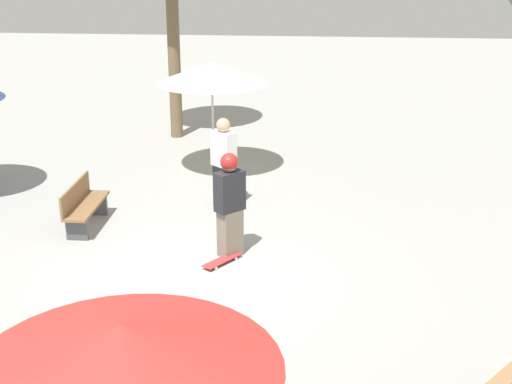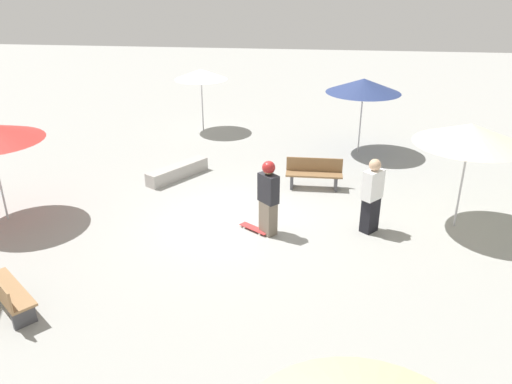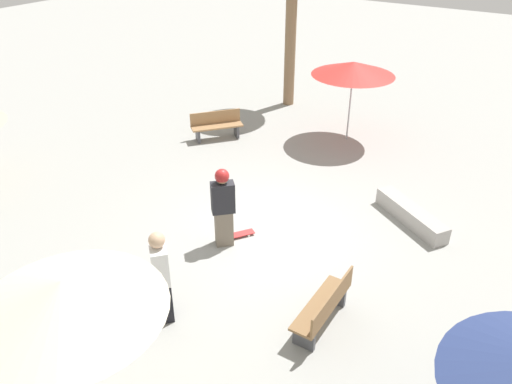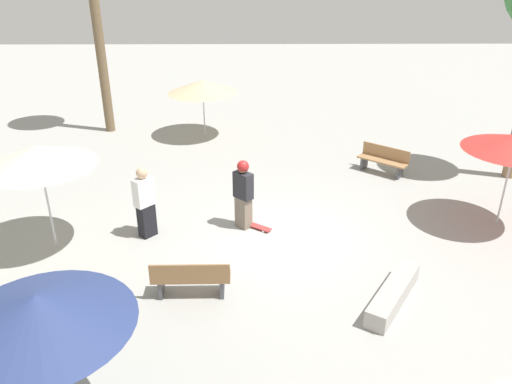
{
  "view_description": "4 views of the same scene",
  "coord_description": "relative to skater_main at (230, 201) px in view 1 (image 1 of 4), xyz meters",
  "views": [
    {
      "loc": [
        -1.98,
        10.24,
        5.16
      ],
      "look_at": [
        -1.01,
        -0.48,
        1.31
      ],
      "focal_mm": 50.0,
      "sensor_mm": 36.0,
      "label": 1
    },
    {
      "loc": [
        -10.93,
        -1.85,
        5.72
      ],
      "look_at": [
        -0.43,
        -0.57,
        1.02
      ],
      "focal_mm": 35.0,
      "sensor_mm": 36.0,
      "label": 2
    },
    {
      "loc": [
        4.88,
        -7.96,
        6.51
      ],
      "look_at": [
        0.0,
        -0.43,
        1.25
      ],
      "focal_mm": 35.0,
      "sensor_mm": 36.0,
      "label": 3
    },
    {
      "loc": [
        10.74,
        -0.67,
        6.33
      ],
      "look_at": [
        -0.0,
        -0.56,
        1.23
      ],
      "focal_mm": 35.0,
      "sensor_mm": 36.0,
      "label": 4
    }
  ],
  "objects": [
    {
      "name": "skater_main",
      "position": [
        0.0,
        0.0,
        0.0
      ],
      "size": [
        0.53,
        0.53,
        1.83
      ],
      "rotation": [
        0.0,
        0.0,
        0.78
      ],
      "color": "#726656",
      "rests_on": "ground_plane"
    },
    {
      "name": "bench_far",
      "position": [
        2.9,
        -1.03,
        -0.56
      ],
      "size": [
        0.46,
        1.6,
        0.85
      ],
      "rotation": [
        0.0,
        0.0,
        1.58
      ],
      "color": "#47474C",
      "rests_on": "ground_plane"
    },
    {
      "name": "bystander_watching",
      "position": [
        0.42,
        -2.38,
        -0.07
      ],
      "size": [
        0.56,
        0.54,
        1.83
      ],
      "rotation": [
        0.0,
        0.0,
        5.56
      ],
      "color": "black",
      "rests_on": "ground_plane"
    },
    {
      "name": "skateboard",
      "position": [
        0.1,
        0.34,
        -0.93
      ],
      "size": [
        0.62,
        0.77,
        0.07
      ],
      "rotation": [
        0.0,
        0.0,
        0.97
      ],
      "color": "red",
      "rests_on": "ground_plane"
    },
    {
      "name": "ground_plane",
      "position": [
        0.53,
        0.87,
        -0.99
      ],
      "size": [
        60.0,
        60.0,
        0.0
      ],
      "primitive_type": "plane",
      "color": "#9E9E99"
    },
    {
      "name": "shade_umbrella_cream",
      "position": [
        0.95,
        -4.49,
        1.35
      ],
      "size": [
        2.52,
        2.52,
        2.58
      ],
      "color": "#B7B7BC",
      "rests_on": "ground_plane"
    },
    {
      "name": "shade_umbrella_red",
      "position": [
        -0.03,
        6.59,
        1.27
      ],
      "size": [
        2.47,
        2.47,
        2.46
      ],
      "color": "#B7B7BC",
      "rests_on": "ground_plane"
    }
  ]
}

